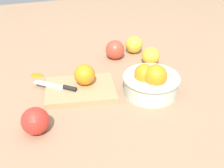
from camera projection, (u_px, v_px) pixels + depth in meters
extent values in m
plane|color=#997556|center=(107.00, 83.00, 0.94)|extent=(2.40, 2.40, 0.00)
cylinder|color=beige|center=(151.00, 85.00, 0.87)|extent=(0.17, 0.17, 0.06)
torus|color=beige|center=(151.00, 77.00, 0.85)|extent=(0.18, 0.18, 0.02)
sphere|color=orange|center=(155.00, 76.00, 0.83)|extent=(0.07, 0.07, 0.07)
sphere|color=orange|center=(144.00, 74.00, 0.84)|extent=(0.06, 0.06, 0.06)
cube|color=tan|center=(80.00, 90.00, 0.89)|extent=(0.25, 0.21, 0.02)
sphere|color=orange|center=(85.00, 75.00, 0.88)|extent=(0.07, 0.07, 0.07)
cube|color=silver|center=(49.00, 85.00, 0.89)|extent=(0.09, 0.09, 0.00)
cylinder|color=black|center=(70.00, 88.00, 0.86)|extent=(0.04, 0.04, 0.01)
sphere|color=#D6422D|center=(115.00, 50.00, 1.09)|extent=(0.08, 0.08, 0.08)
sphere|color=red|center=(35.00, 121.00, 0.70)|extent=(0.07, 0.07, 0.07)
sphere|color=gold|center=(151.00, 56.00, 1.05)|extent=(0.07, 0.07, 0.07)
sphere|color=gold|center=(134.00, 45.00, 1.14)|extent=(0.07, 0.07, 0.07)
ellipsoid|color=orange|center=(37.00, 75.00, 0.98)|extent=(0.06, 0.06, 0.01)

